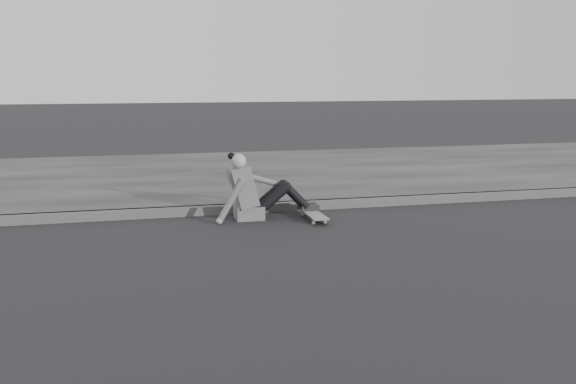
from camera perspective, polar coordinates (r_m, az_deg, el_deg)
name	(u,v)px	position (r m, az deg, el deg)	size (l,w,h in m)	color
ground	(540,248)	(7.47, 21.46, -4.67)	(80.00, 80.00, 0.00)	black
curb	(432,199)	(9.62, 12.64, -0.61)	(24.00, 0.16, 0.12)	#474747
sidewalk	(360,170)	(12.35, 6.41, 1.94)	(24.00, 6.00, 0.12)	#323232
skateboard	(313,214)	(8.31, 2.27, -1.99)	(0.20, 0.78, 0.09)	#9A9A95
seated_woman	(254,191)	(8.32, -3.05, 0.05)	(1.38, 0.46, 0.88)	#58585B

